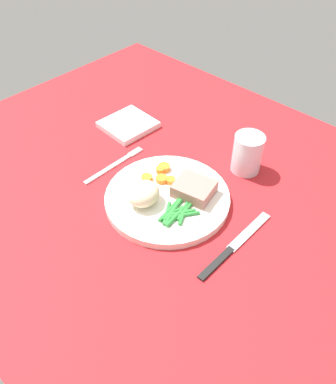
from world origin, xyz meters
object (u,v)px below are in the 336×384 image
dinner_plate (168,198)px  fork (114,165)px  meat_portion (194,189)px  knife (234,246)px  napkin (128,125)px  water_glass (247,156)px

dinner_plate → fork: bearing=-179.1°
meat_portion → knife: 14.38cm
meat_portion → dinner_plate: bearing=-130.6°
napkin → knife: bearing=-16.5°
knife → water_glass: 22.79cm
meat_portion → napkin: meat_portion is taller
fork → knife: bearing=-3.6°
meat_portion → knife: (13.45, -4.28, -2.76)cm
meat_portion → knife: size_ratio=0.37×
fork → napkin: bearing=121.8°
fork → meat_portion: bearing=8.5°
dinner_plate → meat_portion: (3.43, 4.00, 2.16)cm
meat_portion → napkin: bearing=164.0°
dinner_plate → fork: 16.48cm
meat_portion → fork: size_ratio=0.46×
knife → water_glass: (-11.36, 19.44, 3.51)cm
dinner_plate → water_glass: (5.51, 19.15, 2.91)cm
water_glass → napkin: size_ratio=0.74×
water_glass → knife: bearing=-59.7°
meat_portion → napkin: size_ratio=0.64×
fork → water_glass: (21.97, 19.41, 3.51)cm
knife → meat_portion: bearing=160.5°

